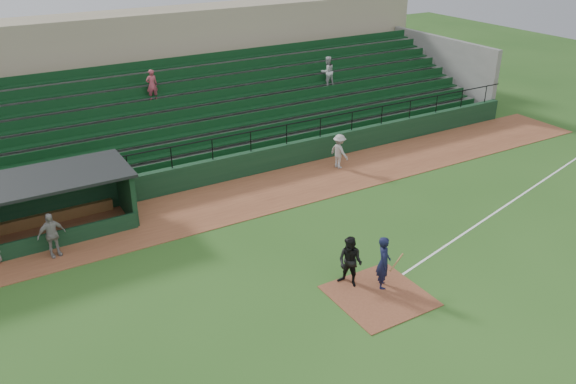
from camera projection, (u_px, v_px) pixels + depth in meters
ground at (361, 281)px, 20.34m from camera, size 90.00×90.00×0.00m
warning_track at (254, 195)px, 26.55m from camera, size 40.00×4.00×0.03m
home_plate_dirt at (379, 296)px, 19.56m from camera, size 3.00×3.00×0.03m
foul_line at (494, 213)px, 24.95m from camera, size 17.49×4.44×0.01m
stadium_structure at (182, 100)px, 32.13m from camera, size 38.00×13.08×6.40m
dugout at (13, 205)px, 22.71m from camera, size 8.90×3.20×2.42m
batter_at_plate at (384, 262)px, 19.66m from camera, size 1.18×0.84×1.93m
umpire at (350, 262)px, 19.76m from camera, size 1.03×1.12×1.85m
runner at (339, 151)px, 29.02m from camera, size 0.80×1.21×1.75m
dugout_player_a at (52, 235)px, 21.45m from camera, size 1.09×0.59×1.76m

